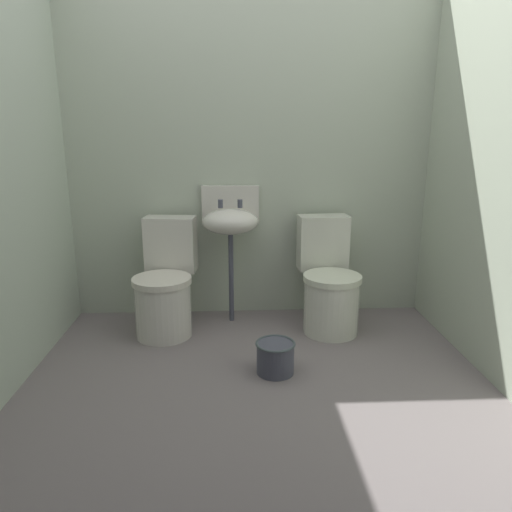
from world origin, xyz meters
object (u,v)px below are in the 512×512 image
object	(u,v)px
sink	(230,220)
toilet_right	(329,285)
toilet_left	(166,287)
bucket	(275,357)

from	to	relation	value
sink	toilet_right	bearing A→B (deg)	-15.26
toilet_left	bucket	distance (m)	0.99
toilet_right	sink	distance (m)	0.84
toilet_right	bucket	size ratio (longest dim) A/B	3.32
toilet_right	bucket	xyz separation A→B (m)	(-0.43, -0.64, -0.22)
toilet_left	sink	bearing A→B (deg)	-151.60
toilet_left	bucket	size ratio (longest dim) A/B	3.32
toilet_left	sink	distance (m)	0.66
bucket	toilet_left	bearing A→B (deg)	137.93
toilet_left	sink	xyz separation A→B (m)	(0.46, 0.19, 0.43)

